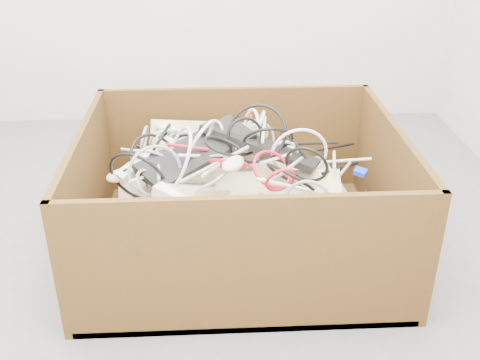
{
  "coord_description": "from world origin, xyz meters",
  "views": [
    {
      "loc": [
        0.07,
        -1.86,
        1.34
      ],
      "look_at": [
        0.17,
        0.08,
        0.3
      ],
      "focal_mm": 42.68,
      "sensor_mm": 36.0,
      "label": 1
    }
  ],
  "objects_px": {
    "vga_plug": "(360,172)",
    "power_strip_left": "(146,160)",
    "power_strip_right": "(189,204)",
    "cardboard_box": "(236,219)"
  },
  "relations": [
    {
      "from": "cardboard_box",
      "to": "vga_plug",
      "type": "relative_size",
      "value": 26.61
    },
    {
      "from": "power_strip_right",
      "to": "cardboard_box",
      "type": "bearing_deg",
      "value": 87.22
    },
    {
      "from": "vga_plug",
      "to": "power_strip_left",
      "type": "bearing_deg",
      "value": -158.48
    },
    {
      "from": "power_strip_right",
      "to": "power_strip_left",
      "type": "bearing_deg",
      "value": 153.07
    },
    {
      "from": "power_strip_left",
      "to": "power_strip_right",
      "type": "bearing_deg",
      "value": -103.24
    },
    {
      "from": "power_strip_right",
      "to": "vga_plug",
      "type": "height_order",
      "value": "power_strip_right"
    },
    {
      "from": "power_strip_right",
      "to": "vga_plug",
      "type": "bearing_deg",
      "value": 50.19
    },
    {
      "from": "vga_plug",
      "to": "cardboard_box",
      "type": "bearing_deg",
      "value": -156.65
    },
    {
      "from": "cardboard_box",
      "to": "power_strip_left",
      "type": "relative_size",
      "value": 4.42
    },
    {
      "from": "power_strip_left",
      "to": "cardboard_box",
      "type": "bearing_deg",
      "value": -52.5
    }
  ]
}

